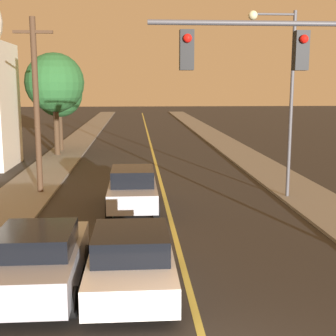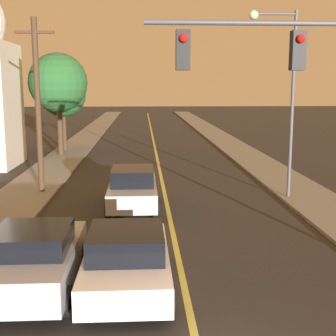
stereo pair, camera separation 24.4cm
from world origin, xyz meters
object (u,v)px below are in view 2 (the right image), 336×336
object	(u,v)px
car_outer_lane_front	(34,259)
utility_pole_left	(38,103)
tree_left_near	(63,94)
tree_left_far	(58,83)
traffic_signal_mast	(313,87)
car_near_lane_second	(133,188)
car_near_lane_front	(127,259)
streetlamp_right	(283,80)

from	to	relation	value
car_outer_lane_front	utility_pole_left	xyz separation A→B (m)	(-1.91, 9.81, 3.10)
car_outer_lane_front	tree_left_near	xyz separation A→B (m)	(-3.03, 23.00, 3.22)
utility_pole_left	tree_left_far	bearing A→B (deg)	95.45
car_outer_lane_front	traffic_signal_mast	world-z (taller)	traffic_signal_mast
utility_pole_left	car_near_lane_second	bearing A→B (deg)	-35.25
tree_left_near	tree_left_far	bearing A→B (deg)	-88.00
traffic_signal_mast	tree_left_far	world-z (taller)	tree_left_far
car_near_lane_front	traffic_signal_mast	distance (m)	5.89
car_near_lane_second	car_outer_lane_front	xyz separation A→B (m)	(-2.05, -7.02, -0.03)
car_near_lane_front	tree_left_far	xyz separation A→B (m)	(-5.01, 20.87, 4.02)
car_near_lane_front	utility_pole_left	bearing A→B (deg)	111.91
utility_pole_left	tree_left_far	xyz separation A→B (m)	(-1.05, 11.04, 0.88)
traffic_signal_mast	tree_left_near	xyz separation A→B (m)	(-9.47, 22.10, -0.55)
car_near_lane_front	tree_left_near	distance (m)	23.80
car_near_lane_second	tree_left_far	size ratio (longest dim) A/B	0.66
utility_pole_left	streetlamp_right	bearing A→B (deg)	-8.76
car_near_lane_second	car_outer_lane_front	bearing A→B (deg)	-106.29
car_outer_lane_front	car_near_lane_second	bearing A→B (deg)	73.71
utility_pole_left	traffic_signal_mast	bearing A→B (deg)	-46.89
car_near_lane_second	streetlamp_right	distance (m)	7.22
car_outer_lane_front	tree_left_far	xyz separation A→B (m)	(-2.96, 20.85, 3.98)
car_near_lane_front	car_outer_lane_front	size ratio (longest dim) A/B	1.05
utility_pole_left	car_outer_lane_front	bearing A→B (deg)	-79.01
traffic_signal_mast	tree_left_near	bearing A→B (deg)	113.20
car_near_lane_front	tree_left_far	bearing A→B (deg)	103.50
car_near_lane_second	streetlamp_right	size ratio (longest dim) A/B	0.59
car_near_lane_front	streetlamp_right	bearing A→B (deg)	54.74
streetlamp_right	utility_pole_left	world-z (taller)	streetlamp_right
utility_pole_left	tree_left_far	distance (m)	11.12
car_outer_lane_front	tree_left_near	size ratio (longest dim) A/B	0.72
car_near_lane_second	utility_pole_left	world-z (taller)	utility_pole_left
car_near_lane_second	traffic_signal_mast	distance (m)	8.41
car_outer_lane_front	traffic_signal_mast	size ratio (longest dim) A/B	0.65
car_outer_lane_front	streetlamp_right	size ratio (longest dim) A/B	0.54
car_near_lane_front	car_outer_lane_front	bearing A→B (deg)	179.42
car_outer_lane_front	utility_pole_left	bearing A→B (deg)	100.99
traffic_signal_mast	utility_pole_left	bearing A→B (deg)	133.11
tree_left_far	car_near_lane_front	bearing A→B (deg)	-76.50
car_near_lane_front	car_near_lane_second	xyz separation A→B (m)	(0.00, 7.04, 0.07)
utility_pole_left	tree_left_near	size ratio (longest dim) A/B	1.31
car_near_lane_second	tree_left_far	xyz separation A→B (m)	(-5.01, 13.83, 3.95)
traffic_signal_mast	utility_pole_left	xyz separation A→B (m)	(-8.35, 8.91, -0.68)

